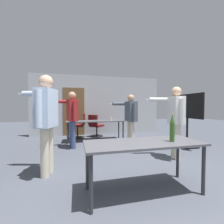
% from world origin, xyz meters
% --- Properties ---
extents(ground_plane, '(24.00, 24.00, 0.00)m').
position_xyz_m(ground_plane, '(0.00, 0.00, 0.00)').
color(ground_plane, '#474C56').
extents(back_wall, '(5.73, 0.12, 2.60)m').
position_xyz_m(back_wall, '(-0.03, 5.20, 1.29)').
color(back_wall, '#B2B5B7').
rests_on(back_wall, ground_plane).
extents(conference_table_near, '(1.68, 0.66, 0.73)m').
position_xyz_m(conference_table_near, '(-0.08, 0.46, 0.65)').
color(conference_table_near, '#4C4C51').
rests_on(conference_table_near, ground_plane).
extents(conference_table_far, '(2.06, 0.69, 0.73)m').
position_xyz_m(conference_table_far, '(-0.32, 3.92, 0.66)').
color(conference_table_far, '#4C4C51').
rests_on(conference_table_far, ground_plane).
extents(tv_screen, '(0.44, 1.20, 1.62)m').
position_xyz_m(tv_screen, '(2.32, 2.40, 1.02)').
color(tv_screen, black).
rests_on(tv_screen, ground_plane).
extents(person_left_plaid, '(0.77, 0.81, 1.80)m').
position_xyz_m(person_left_plaid, '(-1.54, 1.38, 1.08)').
color(person_left_plaid, beige).
rests_on(person_left_plaid, ground_plane).
extents(person_right_polo, '(0.75, 0.71, 1.70)m').
position_xyz_m(person_right_polo, '(1.27, 1.57, 1.03)').
color(person_right_polo, beige).
rests_on(person_right_polo, ground_plane).
extents(person_far_watching, '(0.87, 0.64, 1.68)m').
position_xyz_m(person_far_watching, '(-1.13, 3.10, 1.01)').
color(person_far_watching, '#3D4C75').
rests_on(person_far_watching, ground_plane).
extents(person_center_tall, '(0.77, 0.68, 1.61)m').
position_xyz_m(person_center_tall, '(0.65, 2.91, 0.96)').
color(person_center_tall, beige).
rests_on(person_center_tall, ground_plane).
extents(office_chair_near_pushed, '(0.68, 0.69, 0.91)m').
position_xyz_m(office_chair_near_pushed, '(-0.22, 4.62, 0.42)').
color(office_chair_near_pushed, black).
rests_on(office_chair_near_pushed, ground_plane).
extents(office_chair_far_left, '(0.58, 0.52, 0.96)m').
position_xyz_m(office_chair_far_left, '(-0.88, 4.52, 0.46)').
color(office_chair_far_left, black).
rests_on(office_chair_far_left, ground_plane).
extents(beer_bottle, '(0.07, 0.07, 0.41)m').
position_xyz_m(beer_bottle, '(0.34, 0.39, 0.92)').
color(beer_bottle, '#2D511E').
rests_on(beer_bottle, conference_table_near).
extents(drink_cup, '(0.08, 0.08, 0.12)m').
position_xyz_m(drink_cup, '(0.24, 3.84, 0.79)').
color(drink_cup, silver).
rests_on(drink_cup, conference_table_far).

